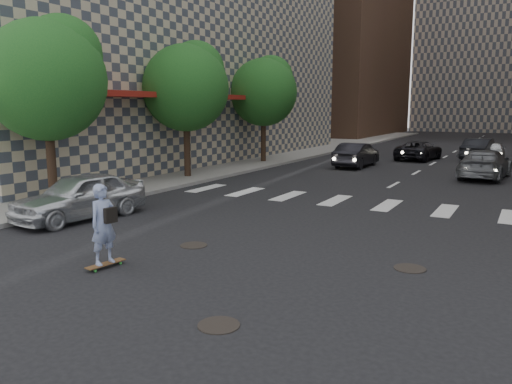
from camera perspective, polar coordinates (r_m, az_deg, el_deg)
ground at (r=11.03m, az=-2.34°, el=-9.01°), size 160.00×160.00×0.00m
sidewalk_left at (r=35.30m, az=-5.57°, el=4.00°), size 13.00×80.00×0.15m
tree_a at (r=19.21m, az=-22.53°, el=12.28°), size 4.20×4.20×6.60m
tree_b at (r=25.01m, az=-7.77°, el=12.13°), size 4.20×4.20×6.60m
tree_c at (r=31.79m, az=1.06°, el=11.67°), size 4.20×4.20×6.60m
manhole_a at (r=8.47m, az=-4.28°, el=-14.93°), size 0.70×0.70×0.02m
manhole_b at (r=13.05m, az=-7.14°, el=-6.06°), size 0.70×0.70×0.02m
manhole_c at (r=11.67m, az=17.18°, el=-8.34°), size 0.70×0.70×0.02m
skateboarder at (r=11.47m, az=-17.01°, el=-3.56°), size 0.52×0.97×1.89m
silver_sedan at (r=16.80m, az=-19.46°, el=-0.44°), size 2.24×4.54×1.49m
traffic_car_a at (r=30.47m, az=11.41°, el=4.18°), size 1.59×4.40×1.44m
traffic_car_b at (r=27.53m, az=24.70°, el=2.93°), size 2.43×5.14×1.45m
traffic_car_c at (r=35.67m, az=18.12°, el=4.54°), size 2.64×4.82×1.28m
traffic_car_d at (r=37.10m, az=25.41°, el=4.29°), size 1.76×3.95×1.32m
traffic_car_e at (r=36.68m, az=24.24°, el=4.45°), size 2.13×4.66×1.48m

